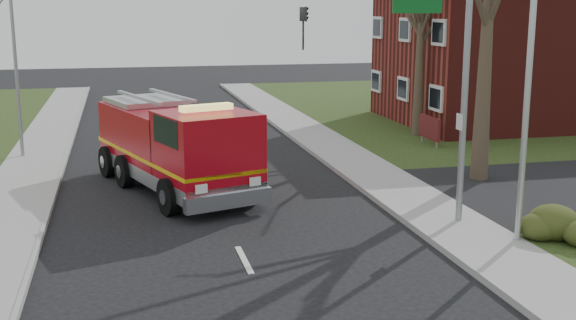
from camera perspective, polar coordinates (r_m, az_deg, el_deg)
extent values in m
plane|color=black|center=(18.06, -3.48, -7.90)|extent=(120.00, 120.00, 0.00)
cube|color=gray|center=(19.96, 14.44, -6.08)|extent=(2.40, 80.00, 0.15)
cube|color=maroon|center=(41.11, 19.04, 7.69)|extent=(15.00, 10.00, 7.00)
cube|color=silver|center=(37.79, 9.09, 5.58)|extent=(0.12, 1.40, 1.20)
cube|color=#571417|center=(32.56, 11.12, 2.53)|extent=(0.12, 2.00, 1.00)
cylinder|color=gray|center=(31.92, 11.68, 1.50)|extent=(0.08, 0.08, 0.90)
cylinder|color=gray|center=(33.35, 10.53, 1.99)|extent=(0.08, 0.08, 0.90)
cone|color=#3D2F24|center=(25.87, 15.52, 11.27)|extent=(0.64, 0.64, 12.00)
cone|color=#3D2F24|center=(34.63, 10.47, 10.35)|extent=(0.56, 0.56, 10.50)
cylinder|color=gray|center=(20.67, 13.74, 4.04)|extent=(0.18, 0.18, 6.80)
cube|color=#0C591E|center=(19.85, 10.19, 11.85)|extent=(1.40, 0.06, 0.35)
imported|color=black|center=(18.84, 1.30, 12.03)|extent=(0.22, 0.18, 1.10)
cylinder|color=#B7BABF|center=(19.18, 18.43, 5.59)|extent=(0.16, 0.16, 8.40)
cylinder|color=gray|center=(31.11, -20.66, 6.38)|extent=(0.14, 0.14, 7.00)
cube|color=#9D0712|center=(25.85, -10.08, 1.72)|extent=(4.23, 5.95, 2.17)
cube|color=#9D0712|center=(22.27, -6.39, 0.58)|extent=(3.39, 3.39, 2.48)
cube|color=#B7BABF|center=(24.89, -8.96, -0.70)|extent=(5.09, 8.51, 0.47)
cube|color=#E5B20C|center=(24.78, -9.00, 0.58)|extent=(5.10, 8.51, 0.12)
cube|color=black|center=(21.11, -5.12, 2.13)|extent=(2.30, 0.84, 0.88)
cube|color=#E5D866|center=(22.03, -6.47, 4.14)|extent=(1.69, 0.86, 0.19)
cylinder|color=black|center=(21.93, -9.39, -2.88)|extent=(0.70, 1.19, 1.14)
cylinder|color=black|center=(23.02, -3.18, -2.01)|extent=(0.70, 1.19, 1.14)
cylinder|color=black|center=(27.35, -14.06, -0.11)|extent=(0.70, 1.19, 1.14)
cylinder|color=black|center=(28.23, -8.85, 0.49)|extent=(0.70, 1.19, 1.14)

